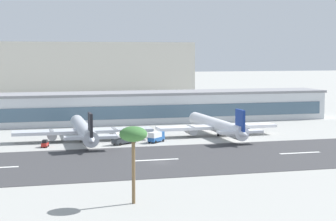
# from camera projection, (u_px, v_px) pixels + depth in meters

# --- Properties ---
(ground_plane) EXTENTS (1400.00, 1400.00, 0.00)m
(ground_plane) POSITION_uv_depth(u_px,v_px,m) (160.00, 163.00, 146.56)
(ground_plane) COLOR #9E9E99
(runway_strip) EXTENTS (800.00, 43.73, 0.08)m
(runway_strip) POSITION_uv_depth(u_px,v_px,m) (157.00, 160.00, 149.87)
(runway_strip) COLOR #38383A
(runway_strip) RESTS_ON ground_plane
(runway_centreline_dash_4) EXTENTS (12.00, 1.20, 0.01)m
(runway_centreline_dash_4) POSITION_uv_depth(u_px,v_px,m) (156.00, 160.00, 149.83)
(runway_centreline_dash_4) COLOR white
(runway_centreline_dash_4) RESTS_ON runway_strip
(runway_centreline_dash_5) EXTENTS (12.00, 1.20, 0.01)m
(runway_centreline_dash_5) POSITION_uv_depth(u_px,v_px,m) (300.00, 153.00, 160.37)
(runway_centreline_dash_5) COLOR white
(runway_centreline_dash_5) RESTS_ON runway_strip
(terminal_building) EXTENTS (167.11, 20.42, 12.07)m
(terminal_building) POSITION_uv_depth(u_px,v_px,m) (126.00, 107.00, 231.42)
(terminal_building) COLOR silver
(terminal_building) RESTS_ON ground_plane
(distant_hotel_block) EXTENTS (140.42, 29.68, 34.31)m
(distant_hotel_block) POSITION_uv_depth(u_px,v_px,m) (80.00, 70.00, 360.14)
(distant_hotel_block) COLOR beige
(distant_hotel_block) RESTS_ON ground_plane
(airliner_black_tail_gate_0) EXTENTS (43.81, 51.92, 10.83)m
(airliner_black_tail_gate_0) POSITION_uv_depth(u_px,v_px,m) (84.00, 130.00, 181.48)
(airliner_black_tail_gate_0) COLOR silver
(airliner_black_tail_gate_0) RESTS_ON ground_plane
(airliner_navy_tail_gate_1) EXTENTS (41.00, 50.99, 10.64)m
(airliner_navy_tail_gate_1) POSITION_uv_depth(u_px,v_px,m) (218.00, 126.00, 193.06)
(airliner_navy_tail_gate_1) COLOR white
(airliner_navy_tail_gate_1) RESTS_ON ground_plane
(service_baggage_tug_0) EXTENTS (2.58, 3.51, 2.20)m
(service_baggage_tug_0) POSITION_uv_depth(u_px,v_px,m) (45.00, 144.00, 170.49)
(service_baggage_tug_0) COLOR #B2231E
(service_baggage_tug_0) RESTS_ON ground_plane
(service_fuel_truck_1) EXTENTS (8.53, 6.84, 3.95)m
(service_fuel_truck_1) POSITION_uv_depth(u_px,v_px,m) (125.00, 137.00, 176.46)
(service_fuel_truck_1) COLOR #2D3338
(service_fuel_truck_1) RESTS_ON ground_plane
(service_box_truck_2) EXTENTS (6.07, 5.79, 3.25)m
(service_box_truck_2) POSITION_uv_depth(u_px,v_px,m) (156.00, 137.00, 179.81)
(service_box_truck_2) COLOR #23569E
(service_box_truck_2) RESTS_ON ground_plane
(palm_tree_0) EXTENTS (5.13, 5.13, 14.26)m
(palm_tree_0) POSITION_uv_depth(u_px,v_px,m) (133.00, 136.00, 105.46)
(palm_tree_0) COLOR brown
(palm_tree_0) RESTS_ON ground_plane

